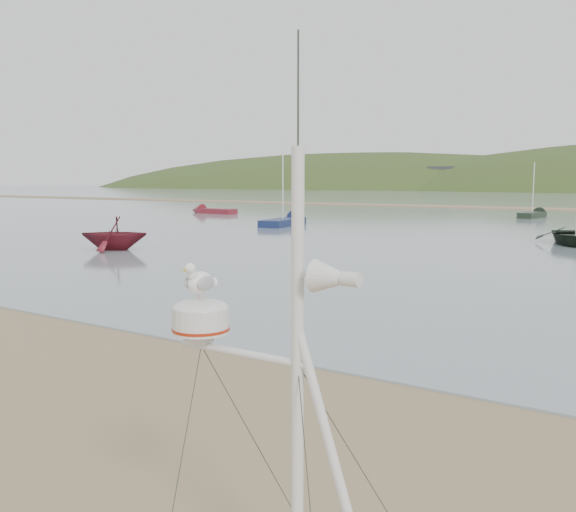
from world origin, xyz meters
The scene contains 6 objects.
ground centered at (0.00, 0.00, 0.00)m, with size 560.00×560.00×0.00m, color #786345.
mast_rig centered at (4.21, -1.58, 1.04)m, with size 1.91×2.04×4.31m.
boat_red centered at (-16.02, 14.54, 1.56)m, with size 2.63×1.61×3.05m, color maroon.
dinghy_red_far centered at (-33.72, 42.01, 0.29)m, with size 5.70×1.68×1.37m.
sailboat_dark_mid centered at (-4.51, 53.01, 0.30)m, with size 1.97×5.31×5.22m.
sailboat_blue_near centered at (-18.23, 33.66, 0.30)m, with size 2.69×6.85×6.65m.
Camera 1 is at (6.46, -5.05, 3.32)m, focal length 38.00 mm.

